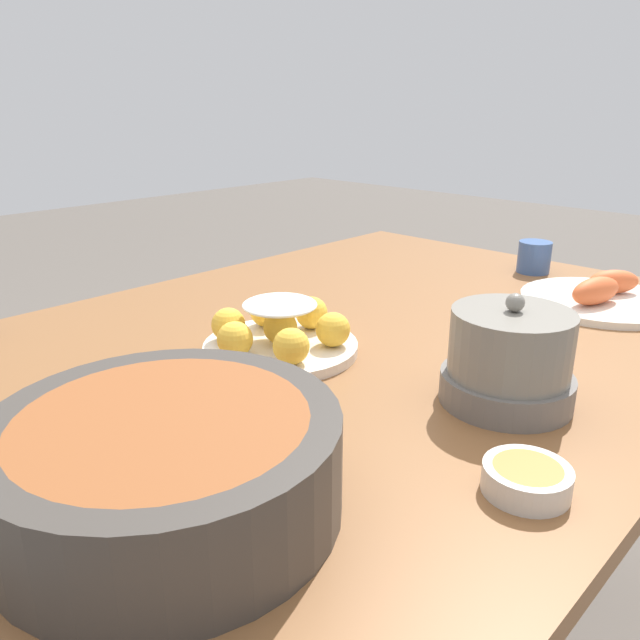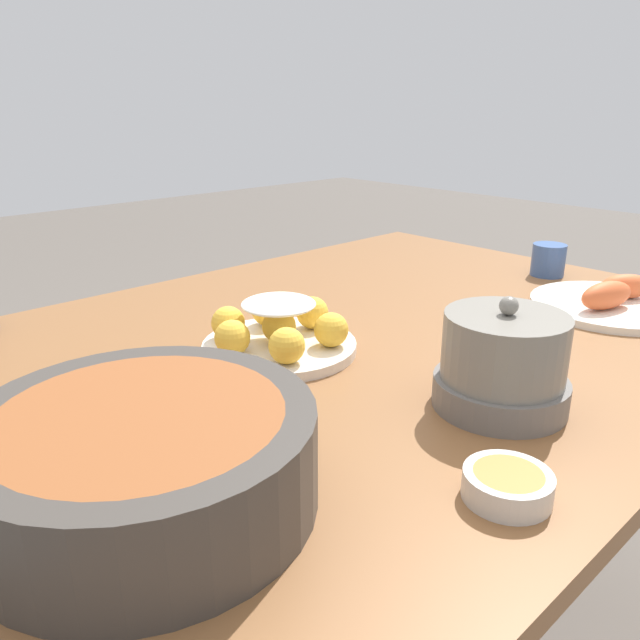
% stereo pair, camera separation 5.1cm
% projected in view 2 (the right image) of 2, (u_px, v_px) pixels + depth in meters
% --- Properties ---
extents(dining_table, '(1.44, 1.04, 0.73)m').
position_uv_depth(dining_table, '(357.00, 379.00, 1.09)').
color(dining_table, brown).
rests_on(dining_table, ground_plane).
extents(cake_plate, '(0.24, 0.24, 0.09)m').
position_uv_depth(cake_plate, '(278.00, 332.00, 0.98)').
color(cake_plate, silver).
rests_on(cake_plate, dining_table).
extents(serving_bowl, '(0.34, 0.34, 0.10)m').
position_uv_depth(serving_bowl, '(144.00, 457.00, 0.60)').
color(serving_bowl, '#3D3833').
rests_on(serving_bowl, dining_table).
extents(sauce_bowl, '(0.09, 0.09, 0.03)m').
position_uv_depth(sauce_bowl, '(507.00, 485.00, 0.62)').
color(sauce_bowl, beige).
rests_on(sauce_bowl, dining_table).
extents(seafood_platter, '(0.30, 0.30, 0.07)m').
position_uv_depth(seafood_platter, '(612.00, 302.00, 1.18)').
color(seafood_platter, silver).
rests_on(seafood_platter, dining_table).
extents(cup_far, '(0.07, 0.07, 0.07)m').
position_uv_depth(cup_far, '(548.00, 260.00, 1.41)').
color(cup_far, '#38568E').
rests_on(cup_far, dining_table).
extents(warming_pot, '(0.17, 0.17, 0.15)m').
position_uv_depth(warming_pot, '(503.00, 363.00, 0.80)').
color(warming_pot, '#66605B').
rests_on(warming_pot, dining_table).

